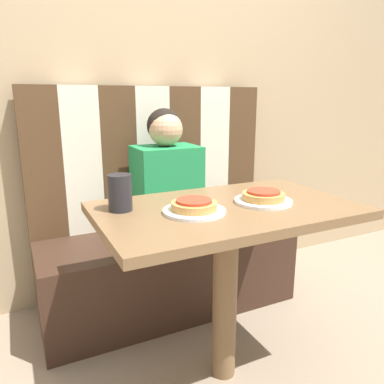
# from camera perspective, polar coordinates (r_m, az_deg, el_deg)

# --- Properties ---
(ground_plane) EXTENTS (12.00, 12.00, 0.00)m
(ground_plane) POSITION_cam_1_polar(r_m,az_deg,el_deg) (1.80, 4.75, -25.65)
(ground_plane) COLOR gray
(wall_back) EXTENTS (7.00, 0.05, 2.60)m
(wall_back) POSITION_cam_1_polar(r_m,az_deg,el_deg) (2.23, -7.44, 17.99)
(wall_back) COLOR tan
(wall_back) RESTS_ON ground_plane
(booth_seat) EXTENTS (1.36, 0.53, 0.43)m
(booth_seat) POSITION_cam_1_polar(r_m,az_deg,el_deg) (2.14, -3.66, -11.65)
(booth_seat) COLOR #382319
(booth_seat) RESTS_ON ground_plane
(booth_backrest) EXTENTS (1.36, 0.09, 0.78)m
(booth_backrest) POSITION_cam_1_polar(r_m,az_deg,el_deg) (2.16, -6.18, 5.40)
(booth_backrest) COLOR #4C331E
(booth_backrest) RESTS_ON booth_seat
(dining_table) EXTENTS (0.99, 0.60, 0.75)m
(dining_table) POSITION_cam_1_polar(r_m,az_deg,el_deg) (1.47, 5.25, -6.32)
(dining_table) COLOR brown
(dining_table) RESTS_ON ground_plane
(person) EXTENTS (0.33, 0.25, 0.66)m
(person) POSITION_cam_1_polar(r_m,az_deg,el_deg) (1.97, -3.93, 2.26)
(person) COLOR #1E8447
(person) RESTS_ON booth_seat
(plate_left) EXTENTS (0.23, 0.23, 0.01)m
(plate_left) POSITION_cam_1_polar(r_m,az_deg,el_deg) (1.34, 0.33, -2.92)
(plate_left) COLOR white
(plate_left) RESTS_ON dining_table
(plate_right) EXTENTS (0.23, 0.23, 0.01)m
(plate_right) POSITION_cam_1_polar(r_m,az_deg,el_deg) (1.50, 10.80, -1.36)
(plate_right) COLOR white
(plate_right) RESTS_ON dining_table
(pizza_left) EXTENTS (0.17, 0.17, 0.04)m
(pizza_left) POSITION_cam_1_polar(r_m,az_deg,el_deg) (1.34, 0.33, -1.98)
(pizza_left) COLOR #C68E47
(pizza_left) RESTS_ON plate_left
(pizza_right) EXTENTS (0.17, 0.17, 0.04)m
(pizza_right) POSITION_cam_1_polar(r_m,az_deg,el_deg) (1.49, 10.84, -0.51)
(pizza_right) COLOR #C68E47
(pizza_right) RESTS_ON plate_right
(drinking_cup) EXTENTS (0.09, 0.09, 0.13)m
(drinking_cup) POSITION_cam_1_polar(r_m,az_deg,el_deg) (1.38, -10.92, -0.10)
(drinking_cup) COLOR #232328
(drinking_cup) RESTS_ON dining_table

